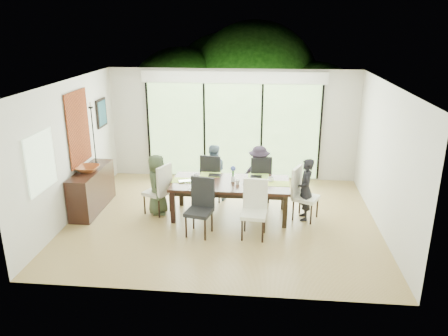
# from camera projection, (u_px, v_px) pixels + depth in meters

# --- Properties ---
(floor) EXTENTS (6.00, 5.00, 0.01)m
(floor) POSITION_uv_depth(u_px,v_px,m) (223.00, 220.00, 8.70)
(floor) COLOR brown
(floor) RESTS_ON ground
(ceiling) EXTENTS (6.00, 5.00, 0.01)m
(ceiling) POSITION_uv_depth(u_px,v_px,m) (223.00, 83.00, 7.83)
(ceiling) COLOR white
(ceiling) RESTS_ON wall_back
(wall_back) EXTENTS (6.00, 0.02, 2.70)m
(wall_back) POSITION_uv_depth(u_px,v_px,m) (233.00, 125.00, 10.63)
(wall_back) COLOR beige
(wall_back) RESTS_ON floor
(wall_front) EXTENTS (6.00, 0.02, 2.70)m
(wall_front) POSITION_uv_depth(u_px,v_px,m) (204.00, 209.00, 5.90)
(wall_front) COLOR silver
(wall_front) RESTS_ON floor
(wall_left) EXTENTS (0.02, 5.00, 2.70)m
(wall_left) POSITION_uv_depth(u_px,v_px,m) (70.00, 150.00, 8.54)
(wall_left) COLOR white
(wall_left) RESTS_ON floor
(wall_right) EXTENTS (0.02, 5.00, 2.70)m
(wall_right) POSITION_uv_depth(u_px,v_px,m) (386.00, 159.00, 7.99)
(wall_right) COLOR beige
(wall_right) RESTS_ON floor
(glass_doors) EXTENTS (4.20, 0.02, 2.30)m
(glass_doors) POSITION_uv_depth(u_px,v_px,m) (233.00, 131.00, 10.64)
(glass_doors) COLOR #598C3F
(glass_doors) RESTS_ON wall_back
(blinds_header) EXTENTS (4.40, 0.06, 0.28)m
(blinds_header) POSITION_uv_depth(u_px,v_px,m) (233.00, 77.00, 10.22)
(blinds_header) COLOR white
(blinds_header) RESTS_ON wall_back
(mullion_a) EXTENTS (0.05, 0.04, 2.30)m
(mullion_a) POSITION_uv_depth(u_px,v_px,m) (149.00, 129.00, 10.83)
(mullion_a) COLOR black
(mullion_a) RESTS_ON wall_back
(mullion_b) EXTENTS (0.05, 0.04, 2.30)m
(mullion_b) POSITION_uv_depth(u_px,v_px,m) (204.00, 131.00, 10.70)
(mullion_b) COLOR black
(mullion_b) RESTS_ON wall_back
(mullion_c) EXTENTS (0.05, 0.04, 2.30)m
(mullion_c) POSITION_uv_depth(u_px,v_px,m) (262.00, 132.00, 10.57)
(mullion_c) COLOR black
(mullion_c) RESTS_ON wall_back
(mullion_d) EXTENTS (0.05, 0.04, 2.30)m
(mullion_d) POSITION_uv_depth(u_px,v_px,m) (320.00, 133.00, 10.44)
(mullion_d) COLOR black
(mullion_d) RESTS_ON wall_back
(side_window) EXTENTS (0.02, 0.90, 1.00)m
(side_window) POSITION_uv_depth(u_px,v_px,m) (41.00, 162.00, 7.36)
(side_window) COLOR #8CAD7F
(side_window) RESTS_ON wall_left
(deck) EXTENTS (6.00, 1.80, 0.10)m
(deck) POSITION_uv_depth(u_px,v_px,m) (235.00, 167.00, 11.92)
(deck) COLOR #523723
(deck) RESTS_ON ground
(rail_top) EXTENTS (6.00, 0.08, 0.06)m
(rail_top) POSITION_uv_depth(u_px,v_px,m) (237.00, 139.00, 12.48)
(rail_top) COLOR brown
(rail_top) RESTS_ON deck
(foliage_left) EXTENTS (3.20, 3.20, 3.20)m
(foliage_left) POSITION_uv_depth(u_px,v_px,m) (181.00, 101.00, 13.30)
(foliage_left) COLOR #14380F
(foliage_left) RESTS_ON ground
(foliage_mid) EXTENTS (4.00, 4.00, 4.00)m
(foliage_mid) POSITION_uv_depth(u_px,v_px,m) (254.00, 87.00, 13.55)
(foliage_mid) COLOR #14380F
(foliage_mid) RESTS_ON ground
(foliage_right) EXTENTS (2.80, 2.80, 2.80)m
(foliage_right) POSITION_uv_depth(u_px,v_px,m) (314.00, 110.00, 12.81)
(foliage_right) COLOR #14380F
(foliage_right) RESTS_ON ground
(foliage_far) EXTENTS (3.60, 3.60, 3.60)m
(foliage_far) POSITION_uv_depth(u_px,v_px,m) (224.00, 89.00, 14.36)
(foliage_far) COLOR #14380F
(foliage_far) RESTS_ON ground
(table_top) EXTENTS (2.32, 1.07, 0.06)m
(table_top) POSITION_uv_depth(u_px,v_px,m) (230.00, 183.00, 8.65)
(table_top) COLOR black
(table_top) RESTS_ON floor
(table_apron) EXTENTS (2.13, 0.87, 0.10)m
(table_apron) POSITION_uv_depth(u_px,v_px,m) (230.00, 188.00, 8.68)
(table_apron) COLOR black
(table_apron) RESTS_ON floor
(table_leg_fl) EXTENTS (0.09, 0.09, 0.67)m
(table_leg_fl) POSITION_uv_depth(u_px,v_px,m) (173.00, 207.00, 8.46)
(table_leg_fl) COLOR black
(table_leg_fl) RESTS_ON floor
(table_leg_fr) EXTENTS (0.09, 0.09, 0.67)m
(table_leg_fr) POSITION_uv_depth(u_px,v_px,m) (285.00, 211.00, 8.26)
(table_leg_fr) COLOR black
(table_leg_fr) RESTS_ON floor
(table_leg_bl) EXTENTS (0.09, 0.09, 0.67)m
(table_leg_bl) POSITION_uv_depth(u_px,v_px,m) (181.00, 191.00, 9.27)
(table_leg_bl) COLOR black
(table_leg_bl) RESTS_ON floor
(table_leg_br) EXTENTS (0.09, 0.09, 0.67)m
(table_leg_br) POSITION_uv_depth(u_px,v_px,m) (284.00, 194.00, 9.07)
(table_leg_br) COLOR black
(table_leg_br) RESTS_ON floor
(chair_left_end) EXTENTS (0.59, 0.59, 1.07)m
(chair_left_end) POSITION_uv_depth(u_px,v_px,m) (157.00, 189.00, 8.84)
(chair_left_end) COLOR beige
(chair_left_end) RESTS_ON floor
(chair_right_end) EXTENTS (0.59, 0.59, 1.07)m
(chair_right_end) POSITION_uv_depth(u_px,v_px,m) (306.00, 194.00, 8.57)
(chair_right_end) COLOR white
(chair_right_end) RESTS_ON floor
(chair_far_left) EXTENTS (0.51, 0.51, 1.07)m
(chair_far_left) POSITION_uv_depth(u_px,v_px,m) (213.00, 176.00, 9.55)
(chair_far_left) COLOR black
(chair_far_left) RESTS_ON floor
(chair_far_right) EXTENTS (0.54, 0.54, 1.07)m
(chair_far_right) POSITION_uv_depth(u_px,v_px,m) (259.00, 178.00, 9.46)
(chair_far_right) COLOR black
(chair_far_right) RESTS_ON floor
(chair_near_left) EXTENTS (0.53, 0.53, 1.07)m
(chair_near_left) POSITION_uv_depth(u_px,v_px,m) (199.00, 208.00, 7.93)
(chair_near_left) COLOR black
(chair_near_left) RESTS_ON floor
(chair_near_right) EXTENTS (0.48, 0.48, 1.07)m
(chair_near_right) POSITION_uv_depth(u_px,v_px,m) (254.00, 210.00, 7.84)
(chair_near_right) COLOR white
(chair_near_right) RESTS_ON floor
(person_left_end) EXTENTS (0.38, 0.59, 1.25)m
(person_left_end) POSITION_uv_depth(u_px,v_px,m) (157.00, 184.00, 8.81)
(person_left_end) COLOR #38452E
(person_left_end) RESTS_ON floor
(person_right_end) EXTENTS (0.40, 0.60, 1.25)m
(person_right_end) POSITION_uv_depth(u_px,v_px,m) (305.00, 190.00, 8.54)
(person_right_end) COLOR black
(person_right_end) RESTS_ON floor
(person_far_left) EXTENTS (0.64, 0.46, 1.25)m
(person_far_left) POSITION_uv_depth(u_px,v_px,m) (213.00, 172.00, 9.50)
(person_far_left) COLOR slate
(person_far_left) RESTS_ON floor
(person_far_right) EXTENTS (0.60, 0.39, 1.25)m
(person_far_right) POSITION_uv_depth(u_px,v_px,m) (259.00, 174.00, 9.41)
(person_far_right) COLOR #261D2C
(person_far_right) RESTS_ON floor
(placemat_left) EXTENTS (0.43, 0.31, 0.01)m
(placemat_left) POSITION_uv_depth(u_px,v_px,m) (183.00, 180.00, 8.73)
(placemat_left) COLOR #93AC3D
(placemat_left) RESTS_ON table_top
(placemat_right) EXTENTS (0.43, 0.31, 0.01)m
(placemat_right) POSITION_uv_depth(u_px,v_px,m) (278.00, 184.00, 8.55)
(placemat_right) COLOR #9FB942
(placemat_right) RESTS_ON table_top
(placemat_far_l) EXTENTS (0.43, 0.31, 0.01)m
(placemat_far_l) POSITION_uv_depth(u_px,v_px,m) (210.00, 174.00, 9.06)
(placemat_far_l) COLOR #A4C345
(placemat_far_l) RESTS_ON table_top
(placemat_far_r) EXTENTS (0.43, 0.31, 0.01)m
(placemat_far_r) POSITION_uv_depth(u_px,v_px,m) (259.00, 176.00, 8.97)
(placemat_far_r) COLOR #8FBE43
(placemat_far_r) RESTS_ON table_top
(placemat_paper) EXTENTS (0.43, 0.31, 0.01)m
(placemat_paper) POSITION_uv_depth(u_px,v_px,m) (201.00, 186.00, 8.41)
(placemat_paper) COLOR white
(placemat_paper) RESTS_ON table_top
(tablet_far_l) EXTENTS (0.25, 0.17, 0.01)m
(tablet_far_l) POSITION_uv_depth(u_px,v_px,m) (215.00, 175.00, 9.00)
(tablet_far_l) COLOR black
(tablet_far_l) RESTS_ON table_top
(tablet_far_r) EXTENTS (0.23, 0.16, 0.01)m
(tablet_far_r) POSITION_uv_depth(u_px,v_px,m) (256.00, 176.00, 8.92)
(tablet_far_r) COLOR black
(tablet_far_r) RESTS_ON table_top
(papers) EXTENTS (0.29, 0.21, 0.00)m
(papers) POSITION_uv_depth(u_px,v_px,m) (266.00, 184.00, 8.53)
(papers) COLOR white
(papers) RESTS_ON table_top
(platter_base) EXTENTS (0.25, 0.25, 0.02)m
(platter_base) POSITION_uv_depth(u_px,v_px,m) (201.00, 186.00, 8.40)
(platter_base) COLOR white
(platter_base) RESTS_ON table_top
(platter_snacks) EXTENTS (0.19, 0.19, 0.01)m
(platter_snacks) POSITION_uv_depth(u_px,v_px,m) (201.00, 185.00, 8.40)
(platter_snacks) COLOR #CA6317
(platter_snacks) RESTS_ON table_top
(vase) EXTENTS (0.08, 0.08, 0.12)m
(vase) POSITION_uv_depth(u_px,v_px,m) (233.00, 179.00, 8.67)
(vase) COLOR silver
(vase) RESTS_ON table_top
(hyacinth_stems) EXTENTS (0.04, 0.04, 0.15)m
(hyacinth_stems) POSITION_uv_depth(u_px,v_px,m) (233.00, 173.00, 8.63)
(hyacinth_stems) COLOR #337226
(hyacinth_stems) RESTS_ON table_top
(hyacinth_blooms) EXTENTS (0.11, 0.11, 0.11)m
(hyacinth_blooms) POSITION_uv_depth(u_px,v_px,m) (233.00, 168.00, 8.60)
(hyacinth_blooms) COLOR #4759B2
(hyacinth_blooms) RESTS_ON table_top
(laptop) EXTENTS (0.37, 0.29, 0.03)m
(laptop) POSITION_uv_depth(u_px,v_px,m) (187.00, 182.00, 8.62)
(laptop) COLOR silver
(laptop) RESTS_ON table_top
(cup_a) EXTENTS (0.15, 0.15, 0.09)m
(cup_a) POSITION_uv_depth(u_px,v_px,m) (196.00, 176.00, 8.83)
(cup_a) COLOR white
(cup_a) RESTS_ON table_top
(cup_b) EXTENTS (0.13, 0.13, 0.09)m
(cup_b) POSITION_uv_depth(u_px,v_px,m) (237.00, 182.00, 8.52)
(cup_b) COLOR white
(cup_b) RESTS_ON table_top
(cup_c) EXTENTS (0.17, 0.17, 0.09)m
(cup_c) POSITION_uv_depth(u_px,v_px,m) (271.00, 180.00, 8.65)
(cup_c) COLOR white
(cup_c) RESTS_ON table_top
(book) EXTENTS (0.16, 0.22, 0.02)m
(book) POSITION_uv_depth(u_px,v_px,m) (243.00, 181.00, 8.66)
(book) COLOR white
(book) RESTS_ON table_top
(sideboard) EXTENTS (0.43, 1.54, 0.87)m
(sideboard) POSITION_uv_depth(u_px,v_px,m) (92.00, 190.00, 9.06)
(sideboard) COLOR black
(sideboard) RESTS_ON floor
(bowl) EXTENTS (0.46, 0.46, 0.11)m
(bowl) POSITION_uv_depth(u_px,v_px,m) (88.00, 169.00, 8.81)
(bowl) COLOR brown
(bowl) RESTS_ON sideboard
(candlestick_base) EXTENTS (0.10, 0.10, 0.04)m
(candlestick_base) POSITION_uv_depth(u_px,v_px,m) (96.00, 164.00, 9.25)
(candlestick_base) COLOR black
(candlestick_base) RESTS_ON sideboard
(candlestick_shaft) EXTENTS (0.02, 0.02, 1.20)m
(candlestick_shaft) POSITION_uv_depth(u_px,v_px,m) (93.00, 136.00, 9.05)
(candlestick_shaft) COLOR black
(candlestick_shaft) RESTS_ON sideboard
(candlestick_pan) EXTENTS (0.10, 0.10, 0.03)m
(candlestick_pan) POSITION_uv_depth(u_px,v_px,m) (91.00, 107.00, 8.86)
(candlestick_pan) COLOR black
(candlestick_pan) RESTS_ON sideboard
(candle) EXTENTS (0.03, 0.03, 0.10)m
(candle) POSITION_uv_depth(u_px,v_px,m) (90.00, 105.00, 8.84)
(candle) COLOR silver
(candle) RESTS_ON sideboard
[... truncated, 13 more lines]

